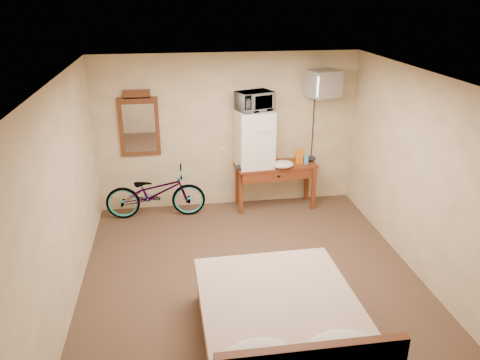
{
  "coord_description": "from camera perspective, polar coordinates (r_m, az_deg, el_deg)",
  "views": [
    {
      "loc": [
        -0.88,
        -4.92,
        3.37
      ],
      "look_at": [
        -0.07,
        0.5,
        1.14
      ],
      "focal_mm": 35.0,
      "sensor_mm": 36.0,
      "label": 1
    }
  ],
  "objects": [
    {
      "name": "wall_mirror",
      "position": [
        7.46,
        -12.2,
        6.63
      ],
      "size": [
        0.61,
        0.04,
        1.04
      ],
      "color": "brown",
      "rests_on": "room"
    },
    {
      "name": "room",
      "position": [
        5.43,
        1.51,
        -0.84
      ],
      "size": [
        4.6,
        4.64,
        2.5
      ],
      "color": "#483224",
      "rests_on": "ground"
    },
    {
      "name": "blue_cup",
      "position": [
        7.67,
        8.08,
        2.47
      ],
      "size": [
        0.07,
        0.07,
        0.13
      ],
      "primitive_type": "cylinder",
      "color": "#47AFF2",
      "rests_on": "desk"
    },
    {
      "name": "bicycle",
      "position": [
        7.48,
        -10.26,
        -1.52
      ],
      "size": [
        1.57,
        0.58,
        0.82
      ],
      "primitive_type": "imported",
      "rotation": [
        0.0,
        0.0,
        1.55
      ],
      "color": "black",
      "rests_on": "floor"
    },
    {
      "name": "microwave",
      "position": [
        7.24,
        1.8,
        9.61
      ],
      "size": [
        0.62,
        0.52,
        0.29
      ],
      "primitive_type": "imported",
      "rotation": [
        0.0,
        0.0,
        0.36
      ],
      "color": "white",
      "rests_on": "mini_fridge"
    },
    {
      "name": "snack_bag",
      "position": [
        7.65,
        7.22,
        2.89
      ],
      "size": [
        0.12,
        0.08,
        0.24
      ],
      "primitive_type": "cube",
      "rotation": [
        0.0,
        0.0,
        -0.07
      ],
      "color": "orange",
      "rests_on": "desk"
    },
    {
      "name": "desk",
      "position": [
        7.62,
        4.4,
        0.97
      ],
      "size": [
        1.34,
        0.6,
        0.75
      ],
      "color": "maroon",
      "rests_on": "floor"
    },
    {
      "name": "mini_fridge",
      "position": [
        7.39,
        1.74,
        5.08
      ],
      "size": [
        0.6,
        0.58,
        0.9
      ],
      "color": "white",
      "rests_on": "desk"
    },
    {
      "name": "cloth_cream",
      "position": [
        7.44,
        5.2,
        1.91
      ],
      "size": [
        0.36,
        0.28,
        0.11
      ],
      "primitive_type": "ellipsoid",
      "color": "beige",
      "rests_on": "desk"
    },
    {
      "name": "bed",
      "position": [
        4.79,
        5.31,
        -17.91
      ],
      "size": [
        1.59,
        2.08,
        0.9
      ],
      "color": "brown",
      "rests_on": "floor"
    },
    {
      "name": "crt_television",
      "position": [
        7.44,
        10.12,
        11.52
      ],
      "size": [
        0.56,
        0.63,
        0.4
      ],
      "color": "black",
      "rests_on": "room"
    },
    {
      "name": "cloth_dark_a",
      "position": [
        7.32,
        0.53,
        1.6
      ],
      "size": [
        0.26,
        0.19,
        0.1
      ],
      "primitive_type": "ellipsoid",
      "color": "black",
      "rests_on": "desk"
    },
    {
      "name": "cloth_dark_b",
      "position": [
        7.8,
        8.62,
        2.6
      ],
      "size": [
        0.18,
        0.15,
        0.08
      ],
      "primitive_type": "ellipsoid",
      "color": "black",
      "rests_on": "desk"
    }
  ]
}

